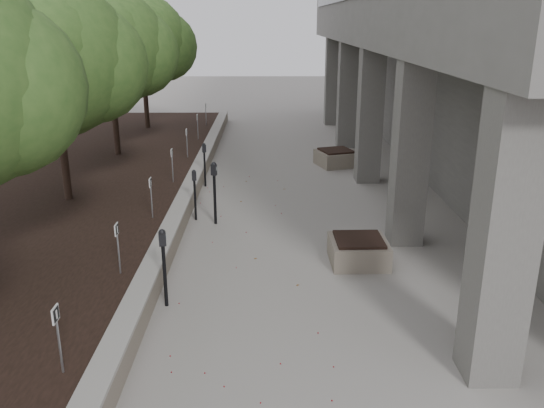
{
  "coord_description": "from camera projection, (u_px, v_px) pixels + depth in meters",
  "views": [
    {
      "loc": [
        0.33,
        -5.76,
        4.77
      ],
      "look_at": [
        0.41,
        5.09,
        1.19
      ],
      "focal_mm": 36.95,
      "sensor_mm": 36.0,
      "label": 1
    }
  ],
  "objects": [
    {
      "name": "retaining_wall",
      "position": [
        190.0,
        192.0,
        15.41
      ],
      "size": [
        0.39,
        26.0,
        0.5
      ],
      "primitive_type": null,
      "color": "gray",
      "rests_on": "ground"
    },
    {
      "name": "planting_bed",
      "position": [
        57.0,
        194.0,
        15.4
      ],
      "size": [
        7.0,
        26.0,
        0.4
      ],
      "primitive_type": "cube",
      "color": "black",
      "rests_on": "ground"
    },
    {
      "name": "crabapple_tree_3",
      "position": [
        56.0,
        91.0,
        13.54
      ],
      "size": [
        4.6,
        4.0,
        5.44
      ],
      "primitive_type": null,
      "color": "#335821",
      "rests_on": "planting_bed"
    },
    {
      "name": "crabapple_tree_4",
      "position": [
        111.0,
        73.0,
        18.29
      ],
      "size": [
        4.6,
        4.0,
        5.44
      ],
      "primitive_type": null,
      "color": "#335821",
      "rests_on": "planting_bed"
    },
    {
      "name": "crabapple_tree_5",
      "position": [
        143.0,
        62.0,
        23.04
      ],
      "size": [
        4.6,
        4.0,
        5.44
      ],
      "primitive_type": null,
      "color": "#335821",
      "rests_on": "planting_bed"
    },
    {
      "name": "parking_sign_2",
      "position": [
        59.0,
        340.0,
        7.14
      ],
      "size": [
        0.04,
        0.22,
        0.96
      ],
      "primitive_type": null,
      "color": "black",
      "rests_on": "planting_bed"
    },
    {
      "name": "parking_sign_3",
      "position": [
        118.0,
        249.0,
        9.99
      ],
      "size": [
        0.04,
        0.22,
        0.96
      ],
      "primitive_type": null,
      "color": "black",
      "rests_on": "planting_bed"
    },
    {
      "name": "parking_sign_4",
      "position": [
        151.0,
        198.0,
        12.84
      ],
      "size": [
        0.04,
        0.22,
        0.96
      ],
      "primitive_type": null,
      "color": "black",
      "rests_on": "planting_bed"
    },
    {
      "name": "parking_sign_5",
      "position": [
        172.0,
        166.0,
        15.69
      ],
      "size": [
        0.04,
        0.22,
        0.96
      ],
      "primitive_type": null,
      "color": "black",
      "rests_on": "planting_bed"
    },
    {
      "name": "parking_sign_6",
      "position": [
        187.0,
        143.0,
        18.54
      ],
      "size": [
        0.04,
        0.22,
        0.96
      ],
      "primitive_type": null,
      "color": "black",
      "rests_on": "planting_bed"
    },
    {
      "name": "parking_sign_7",
      "position": [
        198.0,
        127.0,
        21.39
      ],
      "size": [
        0.04,
        0.22,
        0.96
      ],
      "primitive_type": null,
      "color": "black",
      "rests_on": "planting_bed"
    },
    {
      "name": "parking_sign_8",
      "position": [
        206.0,
        114.0,
        24.24
      ],
      "size": [
        0.04,
        0.22,
        0.96
      ],
      "primitive_type": null,
      "color": "black",
      "rests_on": "planting_bed"
    },
    {
      "name": "parking_meter_2",
      "position": [
        164.0,
        268.0,
        9.59
      ],
      "size": [
        0.16,
        0.13,
        1.44
      ],
      "primitive_type": null,
      "rotation": [
        0.0,
        0.0,
        0.2
      ],
      "color": "black",
      "rests_on": "ground"
    },
    {
      "name": "parking_meter_3",
      "position": [
        195.0,
        195.0,
        13.82
      ],
      "size": [
        0.14,
        0.11,
        1.3
      ],
      "primitive_type": null,
      "rotation": [
        0.0,
        0.0,
        0.18
      ],
      "color": "black",
      "rests_on": "ground"
    },
    {
      "name": "parking_meter_4",
      "position": [
        215.0,
        193.0,
        13.52
      ],
      "size": [
        0.18,
        0.14,
        1.56
      ],
      "primitive_type": null,
      "rotation": [
        0.0,
        0.0,
        -0.23
      ],
      "color": "black",
      "rests_on": "ground"
    },
    {
      "name": "parking_meter_5",
      "position": [
        205.0,
        165.0,
        16.63
      ],
      "size": [
        0.15,
        0.13,
        1.33
      ],
      "primitive_type": null,
      "rotation": [
        0.0,
        0.0,
        0.27
      ],
      "color": "black",
      "rests_on": "ground"
    },
    {
      "name": "planter_front",
      "position": [
        358.0,
        250.0,
        11.48
      ],
      "size": [
        1.17,
        1.17,
        0.54
      ],
      "primitive_type": null,
      "rotation": [
        0.0,
        0.0,
        0.02
      ],
      "color": "gray",
      "rests_on": "ground"
    },
    {
      "name": "planter_back",
      "position": [
        336.0,
        157.0,
        19.17
      ],
      "size": [
        1.5,
        1.5,
        0.56
      ],
      "primitive_type": null,
      "rotation": [
        0.0,
        0.0,
        0.32
      ],
      "color": "gray",
      "rests_on": "ground"
    },
    {
      "name": "berry_scatter",
      "position": [
        248.0,
        259.0,
        11.7
      ],
      "size": [
        3.3,
        14.1,
        0.02
      ],
      "primitive_type": null,
      "color": "maroon",
      "rests_on": "ground"
    }
  ]
}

